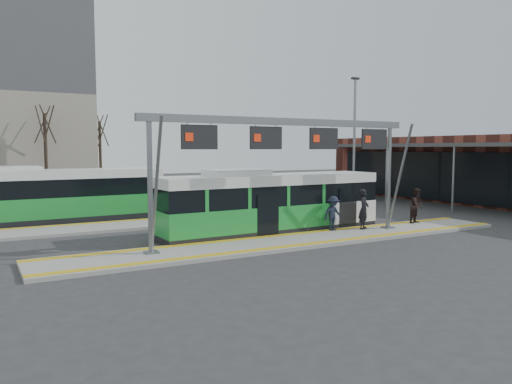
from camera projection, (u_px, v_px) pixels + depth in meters
ground at (299, 242)px, 21.64m from camera, size 120.00×120.00×0.00m
platform_main at (299, 241)px, 21.63m from camera, size 22.00×3.00×0.15m
platform_second at (152, 223)px, 26.59m from camera, size 20.00×3.00×0.15m
tactile_main at (299, 239)px, 21.62m from camera, size 22.00×2.65×0.02m
tactile_second at (145, 219)px, 27.58m from camera, size 20.00×0.35×0.02m
gantry at (290, 143)px, 21.31m from camera, size 13.00×1.68×5.20m
hero_bus at (271, 204)px, 23.87m from camera, size 11.36×2.68×3.11m
bg_bus_green at (56, 196)px, 27.45m from camera, size 11.66×2.78×2.90m
passenger_a at (364, 209)px, 24.24m from camera, size 0.85×0.78×1.95m
passenger_b at (417, 206)px, 26.16m from camera, size 1.02×0.86×1.84m
passenger_c at (333, 213)px, 23.75m from camera, size 1.11×0.70×1.65m
tree_left at (45, 125)px, 42.44m from camera, size 1.40×1.40×8.00m
tree_mid at (100, 131)px, 48.39m from camera, size 1.40×1.40×7.60m
lamp_east at (354, 142)px, 31.70m from camera, size 0.50×0.25×8.52m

